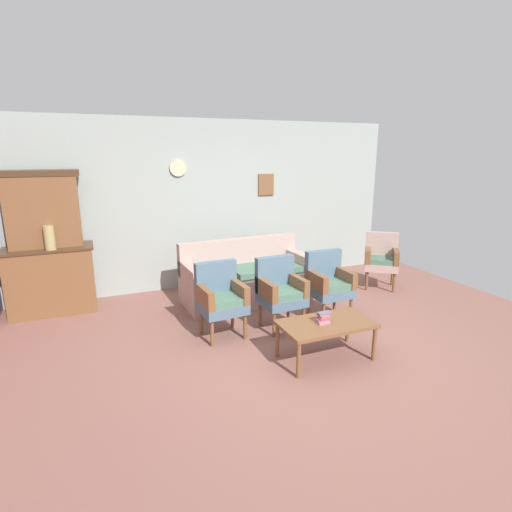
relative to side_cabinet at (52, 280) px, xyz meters
name	(u,v)px	position (x,y,z in m)	size (l,w,h in m)	color
ground_plane	(286,348)	(2.50, -2.25, -0.47)	(7.68, 7.68, 0.00)	#84564C
wall_back_with_decor	(215,204)	(2.51, 0.38, 0.89)	(6.40, 0.09, 2.70)	#939E99
side_cabinet	(52,280)	(0.00, 0.00, 0.00)	(1.16, 0.55, 0.93)	brown
cabinet_upper_hutch	(43,208)	(0.00, 0.08, 0.98)	(0.99, 0.38, 1.03)	brown
vase_on_cabinet	(50,238)	(0.05, -0.17, 0.63)	(0.14, 0.14, 0.33)	tan
floral_couch	(246,279)	(2.67, -0.60, -0.14)	(1.95, 0.89, 0.90)	tan
armchair_near_couch_end	(221,296)	(1.93, -1.63, 0.03)	(0.55, 0.53, 0.90)	slate
armchair_near_cabinet	(280,290)	(2.70, -1.69, 0.03)	(0.54, 0.51, 0.90)	slate
armchair_by_doorway	(328,282)	(3.44, -1.65, 0.03)	(0.52, 0.49, 0.90)	slate
wingback_chair_by_fireplace	(381,258)	(4.94, -0.90, 0.03)	(0.71, 0.70, 0.90)	tan
coffee_table	(326,326)	(2.79, -2.62, -0.09)	(1.00, 0.56, 0.42)	brown
book_stack_on_table	(323,318)	(2.76, -2.61, 0.01)	(0.17, 0.11, 0.11)	#B17688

